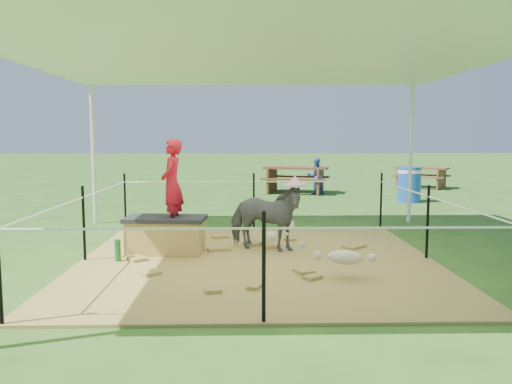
{
  "coord_description": "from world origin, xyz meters",
  "views": [
    {
      "loc": [
        -0.16,
        -6.43,
        1.62
      ],
      "look_at": [
        0.0,
        0.6,
        0.85
      ],
      "focal_mm": 35.0,
      "sensor_mm": 36.0,
      "label": 1
    }
  ],
  "objects_px": {
    "straw_bale": "(166,237)",
    "pony": "(265,217)",
    "woman": "(172,177)",
    "picnic_table_far": "(421,177)",
    "distant_person": "(316,176)",
    "foal": "(345,254)",
    "picnic_table_near": "(296,180)",
    "green_bottle": "(118,250)",
    "trash_barrel": "(409,185)"
  },
  "relations": [
    {
      "from": "straw_bale",
      "to": "pony",
      "type": "relative_size",
      "value": 0.9
    },
    {
      "from": "woman",
      "to": "picnic_table_far",
      "type": "distance_m",
      "value": 11.37
    },
    {
      "from": "picnic_table_far",
      "to": "distant_person",
      "type": "distance_m",
      "value": 4.06
    },
    {
      "from": "pony",
      "to": "foal",
      "type": "height_order",
      "value": "pony"
    },
    {
      "from": "picnic_table_near",
      "to": "picnic_table_far",
      "type": "height_order",
      "value": "picnic_table_near"
    },
    {
      "from": "green_bottle",
      "to": "foal",
      "type": "height_order",
      "value": "foal"
    },
    {
      "from": "foal",
      "to": "picnic_table_near",
      "type": "distance_m",
      "value": 9.07
    },
    {
      "from": "picnic_table_near",
      "to": "trash_barrel",
      "type": "bearing_deg",
      "value": -23.97
    },
    {
      "from": "straw_bale",
      "to": "distant_person",
      "type": "bearing_deg",
      "value": 67.08
    },
    {
      "from": "woman",
      "to": "foal",
      "type": "bearing_deg",
      "value": 63.07
    },
    {
      "from": "foal",
      "to": "picnic_table_far",
      "type": "distance_m",
      "value": 11.42
    },
    {
      "from": "picnic_table_near",
      "to": "foal",
      "type": "bearing_deg",
      "value": -77.0
    },
    {
      "from": "straw_bale",
      "to": "pony",
      "type": "xyz_separation_m",
      "value": [
        1.37,
        0.11,
        0.25
      ]
    },
    {
      "from": "green_bottle",
      "to": "foal",
      "type": "distance_m",
      "value": 2.91
    },
    {
      "from": "distant_person",
      "to": "picnic_table_near",
      "type": "bearing_deg",
      "value": -43.66
    },
    {
      "from": "pony",
      "to": "foal",
      "type": "bearing_deg",
      "value": -126.81
    },
    {
      "from": "green_bottle",
      "to": "picnic_table_near",
      "type": "relative_size",
      "value": 0.15
    },
    {
      "from": "foal",
      "to": "distant_person",
      "type": "xyz_separation_m",
      "value": [
        0.91,
        8.73,
        0.21
      ]
    },
    {
      "from": "straw_bale",
      "to": "woman",
      "type": "distance_m",
      "value": 0.84
    },
    {
      "from": "straw_bale",
      "to": "woman",
      "type": "bearing_deg",
      "value": 0.0
    },
    {
      "from": "foal",
      "to": "trash_barrel",
      "type": "distance_m",
      "value": 7.53
    },
    {
      "from": "green_bottle",
      "to": "picnic_table_far",
      "type": "relative_size",
      "value": 0.17
    },
    {
      "from": "pony",
      "to": "distant_person",
      "type": "relative_size",
      "value": 1.08
    },
    {
      "from": "foal",
      "to": "distant_person",
      "type": "distance_m",
      "value": 8.78
    },
    {
      "from": "trash_barrel",
      "to": "picnic_table_near",
      "type": "height_order",
      "value": "trash_barrel"
    },
    {
      "from": "green_bottle",
      "to": "trash_barrel",
      "type": "relative_size",
      "value": 0.32
    },
    {
      "from": "picnic_table_far",
      "to": "picnic_table_near",
      "type": "bearing_deg",
      "value": -127.62
    },
    {
      "from": "picnic_table_far",
      "to": "trash_barrel",
      "type": "bearing_deg",
      "value": -79.87
    },
    {
      "from": "straw_bale",
      "to": "green_bottle",
      "type": "height_order",
      "value": "straw_bale"
    },
    {
      "from": "green_bottle",
      "to": "pony",
      "type": "relative_size",
      "value": 0.25
    },
    {
      "from": "trash_barrel",
      "to": "picnic_table_far",
      "type": "relative_size",
      "value": 0.55
    },
    {
      "from": "straw_bale",
      "to": "green_bottle",
      "type": "xyz_separation_m",
      "value": [
        -0.55,
        -0.45,
        -0.08
      ]
    },
    {
      "from": "green_bottle",
      "to": "trash_barrel",
      "type": "bearing_deg",
      "value": 46.22
    },
    {
      "from": "straw_bale",
      "to": "trash_barrel",
      "type": "height_order",
      "value": "trash_barrel"
    },
    {
      "from": "foal",
      "to": "distant_person",
      "type": "height_order",
      "value": "distant_person"
    },
    {
      "from": "woman",
      "to": "straw_bale",
      "type": "bearing_deg",
      "value": -85.18
    },
    {
      "from": "green_bottle",
      "to": "foal",
      "type": "xyz_separation_m",
      "value": [
        2.77,
        -0.86,
        0.14
      ]
    },
    {
      "from": "straw_bale",
      "to": "pony",
      "type": "distance_m",
      "value": 1.4
    },
    {
      "from": "pony",
      "to": "distant_person",
      "type": "bearing_deg",
      "value": 8.73
    },
    {
      "from": "foal",
      "to": "picnic_table_near",
      "type": "xyz_separation_m",
      "value": [
        0.37,
        9.06,
        0.08
      ]
    },
    {
      "from": "straw_bale",
      "to": "picnic_table_far",
      "type": "height_order",
      "value": "picnic_table_far"
    },
    {
      "from": "distant_person",
      "to": "woman",
      "type": "bearing_deg",
      "value": 55.43
    },
    {
      "from": "picnic_table_far",
      "to": "distant_person",
      "type": "bearing_deg",
      "value": -120.81
    },
    {
      "from": "green_bottle",
      "to": "pony",
      "type": "xyz_separation_m",
      "value": [
        1.92,
        0.56,
        0.33
      ]
    },
    {
      "from": "woman",
      "to": "pony",
      "type": "relative_size",
      "value": 1.09
    },
    {
      "from": "trash_barrel",
      "to": "picnic_table_near",
      "type": "xyz_separation_m",
      "value": [
        -2.64,
        2.16,
        -0.06
      ]
    },
    {
      "from": "pony",
      "to": "trash_barrel",
      "type": "relative_size",
      "value": 1.27
    },
    {
      "from": "distant_person",
      "to": "pony",
      "type": "bearing_deg",
      "value": 64.09
    },
    {
      "from": "woman",
      "to": "distant_person",
      "type": "relative_size",
      "value": 1.17
    },
    {
      "from": "pony",
      "to": "foal",
      "type": "relative_size",
      "value": 1.12
    }
  ]
}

